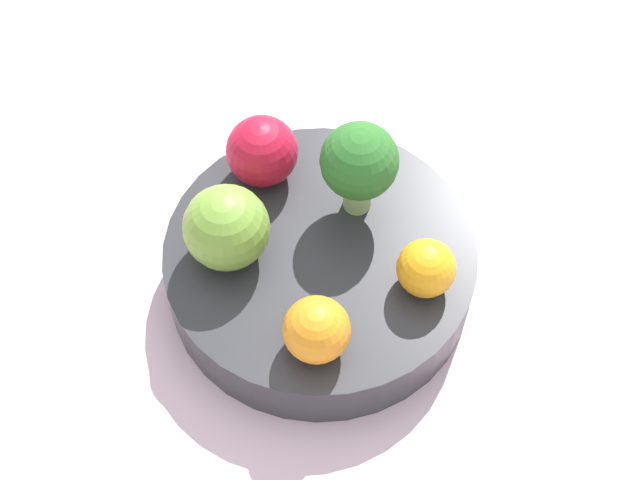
% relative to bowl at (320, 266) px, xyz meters
% --- Properties ---
extents(ground_plane, '(6.00, 6.00, 0.00)m').
position_rel_bowl_xyz_m(ground_plane, '(0.00, 0.00, -0.04)').
color(ground_plane, gray).
extents(table_surface, '(1.20, 1.20, 0.02)m').
position_rel_bowl_xyz_m(table_surface, '(0.00, 0.00, -0.03)').
color(table_surface, silver).
rests_on(table_surface, ground_plane).
extents(bowl, '(0.19, 0.19, 0.04)m').
position_rel_bowl_xyz_m(bowl, '(0.00, 0.00, 0.00)').
color(bowl, '#2D2D33').
rests_on(bowl, table_surface).
extents(broccoli, '(0.05, 0.05, 0.07)m').
position_rel_bowl_xyz_m(broccoli, '(-0.02, 0.04, 0.06)').
color(broccoli, '#99C17A').
rests_on(broccoli, bowl).
extents(apple_red, '(0.05, 0.05, 0.05)m').
position_rel_bowl_xyz_m(apple_red, '(-0.03, -0.05, 0.05)').
color(apple_red, olive).
rests_on(apple_red, bowl).
extents(apple_green, '(0.05, 0.05, 0.05)m').
position_rel_bowl_xyz_m(apple_green, '(-0.07, -0.00, 0.04)').
color(apple_green, '#B7142D').
rests_on(apple_green, bowl).
extents(orange_front, '(0.04, 0.04, 0.04)m').
position_rel_bowl_xyz_m(orange_front, '(0.05, 0.04, 0.04)').
color(orange_front, orange).
rests_on(orange_front, bowl).
extents(orange_back, '(0.04, 0.04, 0.04)m').
position_rel_bowl_xyz_m(orange_back, '(0.05, -0.04, 0.04)').
color(orange_back, orange).
rests_on(orange_back, bowl).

